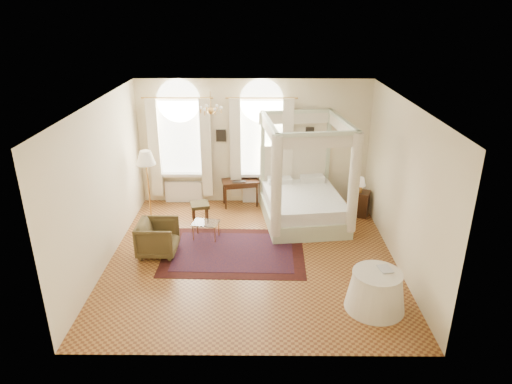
# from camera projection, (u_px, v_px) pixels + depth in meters

# --- Properties ---
(ground) EXTENTS (6.00, 6.00, 0.00)m
(ground) POSITION_uv_depth(u_px,v_px,m) (252.00, 256.00, 9.78)
(ground) COLOR #9B662D
(ground) RESTS_ON ground
(room_walls) EXTENTS (6.00, 6.00, 6.00)m
(room_walls) POSITION_uv_depth(u_px,v_px,m) (252.00, 169.00, 9.03)
(room_walls) COLOR #FAEBBE
(room_walls) RESTS_ON ground
(window_left) EXTENTS (1.62, 0.27, 3.29)m
(window_left) POSITION_uv_depth(u_px,v_px,m) (181.00, 150.00, 11.89)
(window_left) COLOR white
(window_left) RESTS_ON room_walls
(window_right) EXTENTS (1.62, 0.27, 3.29)m
(window_right) POSITION_uv_depth(u_px,v_px,m) (261.00, 150.00, 11.87)
(window_right) COLOR white
(window_right) RESTS_ON room_walls
(chandelier) EXTENTS (0.51, 0.45, 0.50)m
(chandelier) POSITION_uv_depth(u_px,v_px,m) (211.00, 110.00, 9.79)
(chandelier) COLOR #B5823C
(chandelier) RESTS_ON room_walls
(wall_pictures) EXTENTS (2.54, 0.03, 0.39)m
(wall_pictures) POSITION_uv_depth(u_px,v_px,m) (257.00, 134.00, 11.81)
(wall_pictures) COLOR black
(wall_pictures) RESTS_ON room_walls
(canopy_bed) EXTENTS (2.22, 2.59, 2.56)m
(canopy_bed) POSITION_uv_depth(u_px,v_px,m) (303.00, 199.00, 11.16)
(canopy_bed) COLOR beige
(canopy_bed) RESTS_ON ground
(nightstand) EXTENTS (0.57, 0.55, 0.64)m
(nightstand) POSITION_uv_depth(u_px,v_px,m) (359.00, 203.00, 11.59)
(nightstand) COLOR #351A0E
(nightstand) RESTS_ON ground
(nightstand_lamp) EXTENTS (0.27, 0.27, 0.39)m
(nightstand_lamp) POSITION_uv_depth(u_px,v_px,m) (361.00, 182.00, 11.34)
(nightstand_lamp) COLOR #B5823C
(nightstand_lamp) RESTS_ON nightstand
(writing_desk) EXTENTS (1.03, 0.67, 0.71)m
(writing_desk) POSITION_uv_depth(u_px,v_px,m) (240.00, 184.00, 12.05)
(writing_desk) COLOR #351A0E
(writing_desk) RESTS_ON ground
(laptop) EXTENTS (0.41, 0.31, 0.03)m
(laptop) POSITION_uv_depth(u_px,v_px,m) (239.00, 181.00, 11.92)
(laptop) COLOR black
(laptop) RESTS_ON writing_desk
(stool) EXTENTS (0.53, 0.53, 0.50)m
(stool) POSITION_uv_depth(u_px,v_px,m) (200.00, 206.00, 11.17)
(stool) COLOR #41371B
(stool) RESTS_ON ground
(armchair) EXTENTS (0.84, 0.82, 0.75)m
(armchair) POSITION_uv_depth(u_px,v_px,m) (158.00, 238.00, 9.75)
(armchair) COLOR #473A1E
(armchair) RESTS_ON ground
(coffee_table) EXTENTS (0.65, 0.51, 0.40)m
(coffee_table) POSITION_uv_depth(u_px,v_px,m) (206.00, 224.00, 10.40)
(coffee_table) COLOR silver
(coffee_table) RESTS_ON ground
(floor_lamp) EXTENTS (0.46, 0.46, 1.78)m
(floor_lamp) POSITION_uv_depth(u_px,v_px,m) (146.00, 161.00, 10.92)
(floor_lamp) COLOR #B5823C
(floor_lamp) RESTS_ON ground
(oriental_rug) EXTENTS (3.08, 2.24, 0.01)m
(oriental_rug) POSITION_uv_depth(u_px,v_px,m) (234.00, 252.00, 9.94)
(oriental_rug) COLOR #3D120E
(oriental_rug) RESTS_ON ground
(side_table) EXTENTS (1.06, 1.06, 0.72)m
(side_table) POSITION_uv_depth(u_px,v_px,m) (376.00, 291.00, 7.99)
(side_table) COLOR white
(side_table) RESTS_ON ground
(book) EXTENTS (0.26, 0.31, 0.03)m
(book) POSITION_uv_depth(u_px,v_px,m) (380.00, 270.00, 7.91)
(book) COLOR black
(book) RESTS_ON side_table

